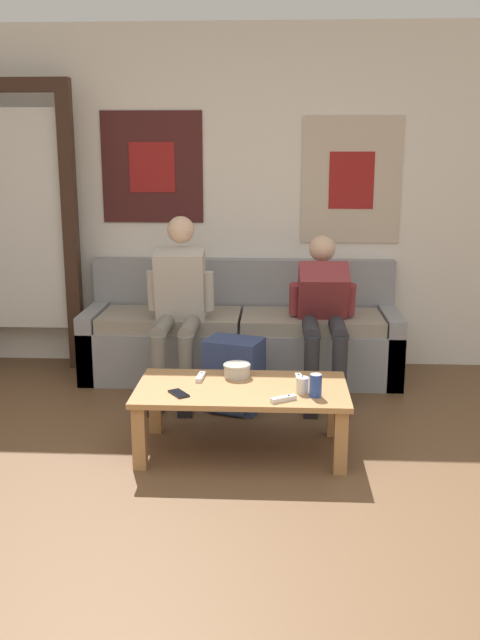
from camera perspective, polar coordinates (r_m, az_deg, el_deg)
The scene contains 15 objects.
ground_plane at distance 3.02m, azimuth -1.46°, elevation -19.94°, with size 18.00×18.00×0.00m, color brown.
wall_back at distance 5.49m, azimuth 0.90°, elevation 9.59°, with size 10.00×0.07×2.55m.
door_frame at distance 5.64m, azimuth -17.88°, elevation 8.25°, with size 1.00×0.10×2.15m.
couch at distance 5.31m, azimuth 0.11°, elevation -1.41°, with size 2.30×0.71×0.83m.
coffee_table at distance 3.97m, azimuth 0.15°, elevation -6.20°, with size 1.17×0.61×0.38m.
person_seated_adult at distance 4.90m, azimuth -4.94°, elevation 1.59°, with size 0.47×0.82×1.20m.
person_seated_teen at distance 4.92m, azimuth 6.68°, elevation 0.91°, with size 0.47×0.96×1.06m.
backpack at distance 4.62m, azimuth -0.52°, elevation -4.54°, with size 0.41×0.37×0.47m.
ceramic_bowl at distance 4.10m, azimuth -0.25°, elevation -3.99°, with size 0.16×0.16×0.08m.
pillar_candle at distance 3.86m, azimuth 5.01°, elevation -5.20°, with size 0.07×0.07×0.10m.
drink_can_blue at distance 3.80m, azimuth 6.07°, elevation -5.23°, with size 0.07×0.07×0.12m.
game_controller_near_left at distance 4.08m, azimuth -3.17°, elevation -4.57°, with size 0.05×0.15×0.03m.
game_controller_near_right at distance 4.07m, azimuth 4.80°, elevation -4.68°, with size 0.06×0.15×0.03m.
game_controller_far_center at distance 3.74m, azimuth 3.49°, elevation -6.31°, with size 0.14×0.10×0.03m.
cell_phone at distance 3.85m, azimuth -4.93°, elevation -5.87°, with size 0.13×0.15×0.01m.
Camera 1 is at (0.20, -2.50, 1.67)m, focal length 40.00 mm.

